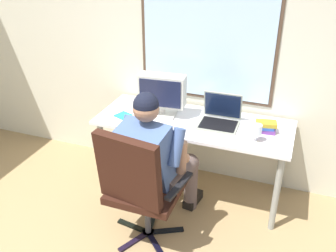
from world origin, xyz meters
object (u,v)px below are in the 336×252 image
at_px(person_seated, 157,157).
at_px(book_stack, 265,127).
at_px(office_chair, 138,183).
at_px(cd_case, 124,116).
at_px(wine_glass, 257,131).
at_px(desk, 193,130).
at_px(crt_monitor, 162,92).
at_px(laptop, 220,116).

distance_m(person_seated, book_stack, 0.95).
distance_m(office_chair, cd_case, 0.83).
xyz_separation_m(office_chair, wine_glass, (0.75, 0.64, 0.26)).
bearing_deg(wine_glass, desk, 164.05).
relative_size(desk, cd_case, 9.72).
height_order(crt_monitor, book_stack, crt_monitor).
bearing_deg(book_stack, laptop, 175.48).
relative_size(desk, book_stack, 9.05).
relative_size(person_seated, wine_glass, 8.50).
bearing_deg(office_chair, desk, 77.70).
bearing_deg(office_chair, crt_monitor, 98.82).
bearing_deg(wine_glass, book_stack, 76.24).
bearing_deg(office_chair, wine_glass, 40.59).
xyz_separation_m(person_seated, cd_case, (-0.48, 0.41, 0.09)).
relative_size(desk, person_seated, 1.36).
height_order(laptop, cd_case, laptop).
height_order(desk, person_seated, person_seated).
bearing_deg(cd_case, laptop, 11.78).
distance_m(desk, person_seated, 0.55).
xyz_separation_m(desk, crt_monitor, (-0.30, 0.02, 0.32)).
bearing_deg(crt_monitor, desk, -4.39).
bearing_deg(book_stack, office_chair, -133.83).
relative_size(office_chair, wine_glass, 7.01).
distance_m(desk, office_chair, 0.83).
bearing_deg(crt_monitor, person_seated, -73.45).
xyz_separation_m(crt_monitor, wine_glass, (0.88, -0.19, -0.13)).
distance_m(crt_monitor, laptop, 0.55).
height_order(wine_glass, cd_case, wine_glass).
xyz_separation_m(office_chair, book_stack, (0.79, 0.83, 0.21)).
relative_size(person_seated, book_stack, 6.63).
distance_m(desk, cd_case, 0.64).
height_order(laptop, wine_glass, laptop).
bearing_deg(wine_glass, cd_case, 178.08).
xyz_separation_m(wine_glass, cd_case, (-1.19, 0.04, -0.09)).
bearing_deg(desk, wine_glass, -15.95).
bearing_deg(crt_monitor, cd_case, -155.18).
xyz_separation_m(laptop, book_stack, (0.39, -0.03, -0.02)).
xyz_separation_m(office_chair, cd_case, (-0.45, 0.68, 0.17)).
bearing_deg(book_stack, person_seated, -144.00).
xyz_separation_m(person_seated, crt_monitor, (-0.16, 0.55, 0.32)).
xyz_separation_m(desk, cd_case, (-0.62, -0.12, 0.09)).
bearing_deg(office_chair, person_seated, 82.64).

